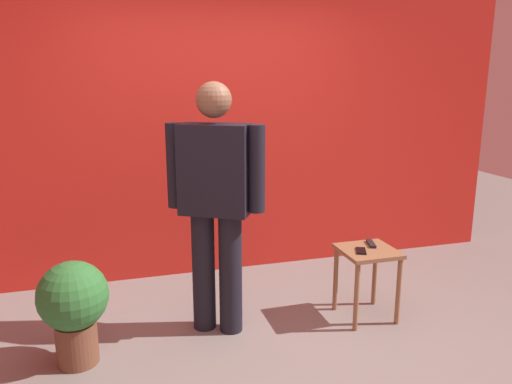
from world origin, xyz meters
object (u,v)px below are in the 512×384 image
Objects in this scene: side_table at (367,263)px; potted_plant at (74,304)px; standing_person at (216,197)px; cell_phone at (361,251)px; tv_remote at (371,244)px.

side_table is 0.80× the size of potted_plant.
side_table is at bearing -7.16° from standing_person.
side_table is at bearing 1.19° from potted_plant.
cell_phone is 0.85× the size of tv_remote.
potted_plant is (-2.09, -0.04, -0.03)m from side_table.
potted_plant is at bearing -160.12° from tv_remote.
cell_phone reaches higher than side_table.
potted_plant reaches higher than side_table.
cell_phone is 0.21× the size of potted_plant.
side_table is 3.22× the size of tv_remote.
standing_person is 1.15m from cell_phone.
standing_person is at bearing 172.84° from side_table.
tv_remote is 0.25× the size of potted_plant.
tv_remote reaches higher than cell_phone.
cell_phone is (-0.07, -0.03, 0.12)m from side_table.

